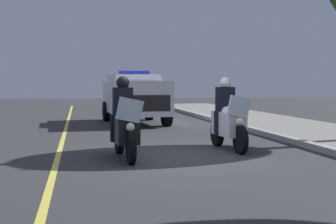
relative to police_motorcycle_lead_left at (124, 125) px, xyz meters
The scene contains 6 objects.
ground_plane 1.31m from the police_motorcycle_lead_left, 91.04° to the left, with size 80.00×80.00×0.00m, color #333335.
curb_strip 4.59m from the police_motorcycle_lead_left, 90.25° to the left, with size 48.00×0.24×0.15m, color #9E9B93.
lane_stripe_center 1.55m from the police_motorcycle_lead_left, 90.84° to the right, with size 48.00×0.12×0.01m, color #E0D14C.
police_motorcycle_lead_left is the anchor object (origin of this frame).
police_motorcycle_lead_right 2.67m from the police_motorcycle_lead_left, 109.17° to the left, with size 2.14×0.61×1.72m.
police_suv 8.91m from the police_motorcycle_lead_left, behind, with size 5.02×2.34×2.05m.
Camera 1 is at (10.17, -2.04, 1.58)m, focal length 52.32 mm.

